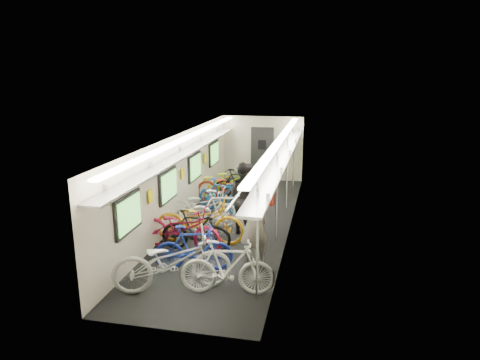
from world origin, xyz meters
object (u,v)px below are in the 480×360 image
at_px(passenger_mid, 244,198).
at_px(backpack, 268,197).
at_px(bicycle_1, 193,248).
at_px(passenger_near, 254,225).
at_px(bicycle_0, 172,262).

distance_m(passenger_mid, backpack, 1.26).
height_order(bicycle_1, passenger_near, passenger_near).
relative_size(bicycle_1, passenger_near, 0.88).
xyz_separation_m(passenger_near, passenger_mid, (-0.56, 1.86, -0.00)).
bearing_deg(backpack, passenger_near, -87.24).
bearing_deg(backpack, passenger_mid, 139.60).
bearing_deg(bicycle_1, passenger_mid, -26.90).
relative_size(bicycle_0, bicycle_1, 1.35).
distance_m(bicycle_1, backpack, 2.05).
bearing_deg(bicycle_0, bicycle_1, -30.65).
bearing_deg(passenger_mid, bicycle_1, 105.19).
xyz_separation_m(bicycle_1, passenger_near, (1.18, 0.43, 0.44)).
xyz_separation_m(bicycle_0, bicycle_1, (0.13, 0.87, -0.09)).
bearing_deg(bicycle_1, bicycle_0, 159.79).
bearing_deg(passenger_mid, passenger_near, 137.09).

